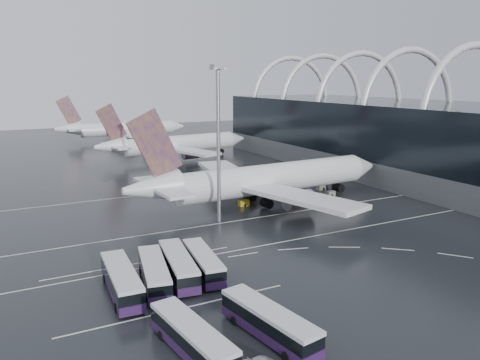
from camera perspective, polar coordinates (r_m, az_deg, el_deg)
name	(u,v)px	position (r m, az deg, el deg)	size (l,w,h in m)	color
ground	(280,238)	(80.50, 4.87, -7.02)	(420.00, 420.00, 0.00)	black
terminal	(440,140)	(133.32, 23.19, 4.53)	(42.00, 160.00, 34.90)	#535557
lane_marking_near	(286,241)	(78.91, 5.65, -7.44)	(120.00, 0.25, 0.01)	silver
lane_marking_mid	(247,219)	(90.35, 0.81, -4.81)	(120.00, 0.25, 0.01)	silver
lane_marking_far	(193,189)	(114.93, -5.79, -1.14)	(120.00, 0.25, 0.01)	silver
bus_bay_line_south	(179,309)	(57.45, -7.44, -15.34)	(28.00, 0.25, 0.01)	silver
bus_bay_line_north	(141,263)	(71.39, -11.92, -9.82)	(28.00, 0.25, 0.01)	silver
airliner_main	(263,180)	(99.63, 2.80, -0.03)	(62.91, 55.14, 21.31)	white
airliner_gate_b	(173,145)	(159.16, -8.15, 4.29)	(55.18, 49.31, 19.15)	white
airliner_gate_c	(120,129)	(210.57, -14.37, 6.00)	(55.52, 51.33, 19.82)	white
bus_row_near_a	(122,280)	(61.61, -14.25, -11.74)	(3.87, 13.86, 3.37)	#2B133B
bus_row_near_b	(154,273)	(63.06, -10.43, -11.06)	(5.29, 13.44, 3.23)	#2B133B
bus_row_near_c	(178,265)	(64.83, -7.53, -10.25)	(4.92, 13.73, 3.31)	#2B133B
bus_row_near_d	(203,262)	(65.79, -4.53, -9.94)	(4.42, 12.85, 3.10)	#2B133B
bus_row_far_a	(192,338)	(48.34, -5.85, -18.64)	(4.60, 13.21, 3.19)	#2B133B
bus_row_far_c	(269,322)	(50.84, 3.57, -16.88)	(5.03, 13.52, 3.25)	#2B133B
floodlight_mast	(218,125)	(85.41, -2.67, 6.67)	(2.22, 2.22, 28.98)	gray
gse_cart_belly_a	(297,193)	(109.42, 6.97, -1.56)	(2.06, 1.22, 1.12)	gold
gse_cart_belly_b	(322,187)	(115.85, 9.96, -0.82)	(2.45, 1.45, 1.34)	slate
gse_cart_belly_c	(244,203)	(99.75, 0.46, -2.80)	(2.20, 1.30, 1.20)	gold
gse_cart_belly_d	(331,193)	(110.04, 10.98, -1.62)	(2.04, 1.21, 1.11)	slate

